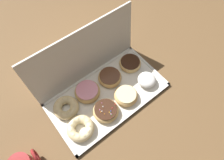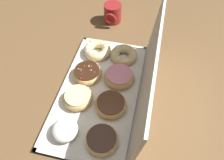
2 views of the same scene
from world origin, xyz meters
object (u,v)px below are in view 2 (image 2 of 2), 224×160
(sprinkle_donut_1, at_px, (87,73))
(cruller_donut_4, at_px, (124,55))
(donut_box, at_px, (99,91))
(cruller_donut_0, at_px, (97,50))
(chocolate_frosted_donut_6, at_px, (111,105))
(coffee_mug, at_px, (113,13))
(glazed_ring_donut_2, at_px, (78,97))
(pink_frosted_donut_5, at_px, (119,77))
(powdered_filled_donut_3, at_px, (65,130))
(chocolate_frosted_donut_7, at_px, (102,140))

(sprinkle_donut_1, relative_size, cruller_donut_4, 1.01)
(donut_box, bearing_deg, sprinkle_donut_1, -132.66)
(donut_box, bearing_deg, cruller_donut_0, -162.65)
(cruller_donut_4, bearing_deg, chocolate_frosted_donut_6, 0.50)
(chocolate_frosted_donut_6, xyz_separation_m, coffee_mug, (-0.51, -0.11, 0.02))
(donut_box, distance_m, glazed_ring_donut_2, 0.09)
(pink_frosted_donut_5, bearing_deg, chocolate_frosted_donut_6, -1.52)
(pink_frosted_donut_5, bearing_deg, powdered_filled_donut_3, -26.21)
(chocolate_frosted_donut_6, height_order, chocolate_frosted_donut_7, chocolate_frosted_donut_6)
(chocolate_frosted_donut_7, relative_size, coffee_mug, 1.03)
(glazed_ring_donut_2, bearing_deg, cruller_donut_4, 153.87)
(donut_box, xyz_separation_m, pink_frosted_donut_5, (-0.07, 0.06, 0.03))
(chocolate_frosted_donut_7, bearing_deg, chocolate_frosted_donut_6, -179.52)
(chocolate_frosted_donut_7, bearing_deg, glazed_ring_donut_2, -137.00)
(glazed_ring_donut_2, bearing_deg, coffee_mug, 178.32)
(powdered_filled_donut_3, height_order, chocolate_frosted_donut_7, powdered_filled_donut_3)
(chocolate_frosted_donut_7, bearing_deg, sprinkle_donut_1, -153.55)
(pink_frosted_donut_5, bearing_deg, cruller_donut_4, -177.33)
(sprinkle_donut_1, relative_size, glazed_ring_donut_2, 1.05)
(cruller_donut_0, xyz_separation_m, powdered_filled_donut_3, (0.38, -0.00, 0.00))
(cruller_donut_4, bearing_deg, powdered_filled_donut_3, -17.80)
(donut_box, height_order, chocolate_frosted_donut_6, chocolate_frosted_donut_6)
(glazed_ring_donut_2, bearing_deg, chocolate_frosted_donut_6, 88.91)
(powdered_filled_donut_3, xyz_separation_m, chocolate_frosted_donut_6, (-0.13, 0.12, -0.00))
(donut_box, relative_size, sprinkle_donut_1, 4.71)
(cruller_donut_0, distance_m, powdered_filled_donut_3, 0.38)
(chocolate_frosted_donut_6, distance_m, chocolate_frosted_donut_7, 0.13)
(glazed_ring_donut_2, xyz_separation_m, cruller_donut_4, (-0.25, 0.12, 0.00))
(glazed_ring_donut_2, height_order, coffee_mug, coffee_mug)
(sprinkle_donut_1, bearing_deg, chocolate_frosted_donut_6, 45.90)
(powdered_filled_donut_3, xyz_separation_m, cruller_donut_4, (-0.38, 0.12, -0.00))
(powdered_filled_donut_3, height_order, chocolate_frosted_donut_6, powdered_filled_donut_3)
(donut_box, xyz_separation_m, sprinkle_donut_1, (-0.06, -0.06, 0.02))
(chocolate_frosted_donut_7, bearing_deg, cruller_donut_4, -179.51)
(chocolate_frosted_donut_6, relative_size, coffee_mug, 1.07)
(donut_box, distance_m, chocolate_frosted_donut_6, 0.09)
(cruller_donut_0, distance_m, pink_frosted_donut_5, 0.17)
(powdered_filled_donut_3, relative_size, chocolate_frosted_donut_7, 0.80)
(donut_box, height_order, powdered_filled_donut_3, powdered_filled_donut_3)
(glazed_ring_donut_2, xyz_separation_m, coffee_mug, (-0.50, 0.01, 0.02))
(powdered_filled_donut_3, bearing_deg, donut_box, 161.31)
(coffee_mug, bearing_deg, glazed_ring_donut_2, -1.68)
(glazed_ring_donut_2, bearing_deg, donut_box, 132.43)
(cruller_donut_4, bearing_deg, glazed_ring_donut_2, -26.13)
(glazed_ring_donut_2, bearing_deg, chocolate_frosted_donut_7, 43.00)
(donut_box, distance_m, chocolate_frosted_donut_7, 0.20)
(sprinkle_donut_1, xyz_separation_m, cruller_donut_4, (-0.13, 0.12, 0.00))
(glazed_ring_donut_2, relative_size, pink_frosted_donut_5, 0.93)
(sprinkle_donut_1, distance_m, glazed_ring_donut_2, 0.12)
(donut_box, bearing_deg, pink_frosted_donut_5, 137.52)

